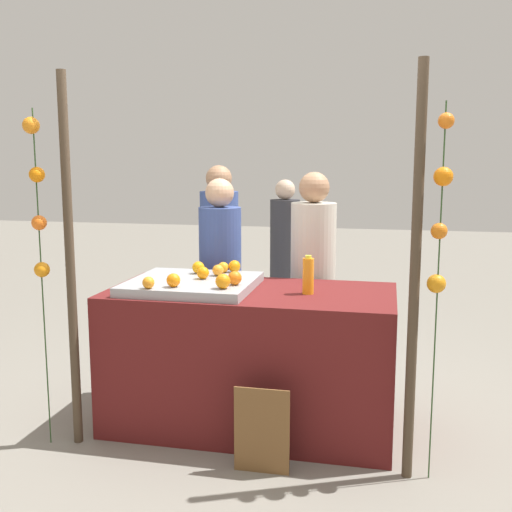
% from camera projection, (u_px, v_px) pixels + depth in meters
% --- Properties ---
extents(ground_plane, '(24.00, 24.00, 0.00)m').
position_uv_depth(ground_plane, '(251.00, 423.00, 4.08)').
color(ground_plane, gray).
extents(stall_counter, '(1.84, 0.90, 0.91)m').
position_uv_depth(stall_counter, '(251.00, 358.00, 4.01)').
color(stall_counter, '#5B1919').
rests_on(stall_counter, ground_plane).
extents(orange_tray, '(0.80, 0.75, 0.06)m').
position_uv_depth(orange_tray, '(192.00, 284.00, 3.98)').
color(orange_tray, '#9EA0A5').
rests_on(orange_tray, stall_counter).
extents(orange_0, '(0.08, 0.08, 0.08)m').
position_uv_depth(orange_0, '(203.00, 273.00, 3.98)').
color(orange_0, orange).
rests_on(orange_0, orange_tray).
extents(orange_1, '(0.08, 0.08, 0.08)m').
position_uv_depth(orange_1, '(218.00, 270.00, 4.10)').
color(orange_1, orange).
rests_on(orange_1, orange_tray).
extents(orange_2, '(0.09, 0.09, 0.09)m').
position_uv_depth(orange_2, '(235.00, 278.00, 3.79)').
color(orange_2, orange).
rests_on(orange_2, orange_tray).
extents(orange_3, '(0.08, 0.08, 0.08)m').
position_uv_depth(orange_3, '(223.00, 267.00, 4.21)').
color(orange_3, orange).
rests_on(orange_3, orange_tray).
extents(orange_4, '(0.08, 0.08, 0.08)m').
position_uv_depth(orange_4, '(234.00, 266.00, 4.22)').
color(orange_4, orange).
rests_on(orange_4, orange_tray).
extents(orange_5, '(0.07, 0.07, 0.07)m').
position_uv_depth(orange_5, '(148.00, 283.00, 3.69)').
color(orange_5, orange).
rests_on(orange_5, orange_tray).
extents(orange_6, '(0.08, 0.08, 0.08)m').
position_uv_depth(orange_6, '(198.00, 268.00, 4.18)').
color(orange_6, orange).
rests_on(orange_6, orange_tray).
extents(orange_7, '(0.09, 0.09, 0.09)m').
position_uv_depth(orange_7, '(223.00, 281.00, 3.68)').
color(orange_7, orange).
rests_on(orange_7, orange_tray).
extents(orange_8, '(0.09, 0.09, 0.09)m').
position_uv_depth(orange_8, '(173.00, 280.00, 3.73)').
color(orange_8, orange).
rests_on(orange_8, orange_tray).
extents(juice_bottle, '(0.07, 0.07, 0.24)m').
position_uv_depth(juice_bottle, '(308.00, 276.00, 3.81)').
color(juice_bottle, orange).
rests_on(juice_bottle, stall_counter).
extents(chalkboard_sign, '(0.32, 0.03, 0.51)m').
position_uv_depth(chalkboard_sign, '(262.00, 431.00, 3.41)').
color(chalkboard_sign, brown).
rests_on(chalkboard_sign, ground_plane).
extents(vendor_left, '(0.32, 0.32, 1.61)m').
position_uv_depth(vendor_left, '(221.00, 291.00, 4.69)').
color(vendor_left, '#384C8C').
rests_on(vendor_left, ground_plane).
extents(vendor_right, '(0.33, 0.33, 1.66)m').
position_uv_depth(vendor_right, '(313.00, 292.00, 4.54)').
color(vendor_right, beige).
rests_on(vendor_right, ground_plane).
extents(crowd_person_0, '(0.34, 0.34, 1.70)m').
position_uv_depth(crowd_person_0, '(220.00, 267.00, 5.46)').
color(crowd_person_0, '#384C8C').
rests_on(crowd_person_0, ground_plane).
extents(crowd_person_1, '(0.31, 0.31, 1.55)m').
position_uv_depth(crowd_person_1, '(285.00, 258.00, 6.43)').
color(crowd_person_1, '#333338').
rests_on(crowd_person_1, ground_plane).
extents(canopy_post_left, '(0.06, 0.06, 2.26)m').
position_uv_depth(canopy_post_left, '(70.00, 264.00, 3.64)').
color(canopy_post_left, '#473828').
rests_on(canopy_post_left, ground_plane).
extents(canopy_post_right, '(0.06, 0.06, 2.26)m').
position_uv_depth(canopy_post_right, '(415.00, 278.00, 3.22)').
color(canopy_post_right, '#473828').
rests_on(canopy_post_right, ground_plane).
extents(garland_strand_left, '(0.11, 0.10, 2.04)m').
position_uv_depth(garland_strand_left, '(37.00, 198.00, 3.56)').
color(garland_strand_left, '#2D4C23').
rests_on(garland_strand_left, ground_plane).
extents(garland_strand_right, '(0.11, 0.10, 2.04)m').
position_uv_depth(garland_strand_right, '(441.00, 215.00, 3.15)').
color(garland_strand_right, '#2D4C23').
rests_on(garland_strand_right, ground_plane).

